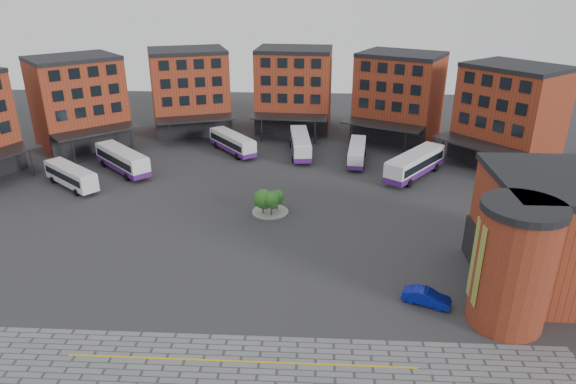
{
  "coord_description": "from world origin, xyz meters",
  "views": [
    {
      "loc": [
        7.13,
        -43.78,
        26.4
      ],
      "look_at": [
        4.31,
        8.9,
        4.0
      ],
      "focal_mm": 32.0,
      "sensor_mm": 36.0,
      "label": 1
    }
  ],
  "objects_px": {
    "tree_island": "(269,200)",
    "blue_car": "(427,297)",
    "bus_b": "(122,160)",
    "bus_c": "(232,142)",
    "bus_a": "(71,175)",
    "bus_f": "(415,164)",
    "bus_d": "(300,144)",
    "bus_e": "(357,152)"
  },
  "relations": [
    {
      "from": "bus_d",
      "to": "bus_a",
      "type": "bearing_deg",
      "value": -159.06
    },
    {
      "from": "tree_island",
      "to": "bus_a",
      "type": "distance_m",
      "value": 28.09
    },
    {
      "from": "tree_island",
      "to": "bus_b",
      "type": "xyz_separation_m",
      "value": [
        -22.34,
        13.15,
        0.05
      ]
    },
    {
      "from": "blue_car",
      "to": "bus_c",
      "type": "bearing_deg",
      "value": 52.11
    },
    {
      "from": "tree_island",
      "to": "bus_a",
      "type": "xyz_separation_m",
      "value": [
        -27.19,
        7.05,
        -0.03
      ]
    },
    {
      "from": "tree_island",
      "to": "bus_c",
      "type": "distance_m",
      "value": 23.99
    },
    {
      "from": "tree_island",
      "to": "blue_car",
      "type": "xyz_separation_m",
      "value": [
        15.27,
        -17.41,
        -1.07
      ]
    },
    {
      "from": "blue_car",
      "to": "bus_a",
      "type": "bearing_deg",
      "value": 82.22
    },
    {
      "from": "bus_d",
      "to": "blue_car",
      "type": "bearing_deg",
      "value": -78.47
    },
    {
      "from": "tree_island",
      "to": "bus_c",
      "type": "height_order",
      "value": "tree_island"
    },
    {
      "from": "tree_island",
      "to": "bus_f",
      "type": "relative_size",
      "value": 0.37
    },
    {
      "from": "bus_b",
      "to": "bus_d",
      "type": "distance_m",
      "value": 26.96
    },
    {
      "from": "bus_f",
      "to": "bus_d",
      "type": "bearing_deg",
      "value": -170.92
    },
    {
      "from": "bus_c",
      "to": "bus_f",
      "type": "bearing_deg",
      "value": -57.02
    },
    {
      "from": "bus_f",
      "to": "tree_island",
      "type": "bearing_deg",
      "value": -108.22
    },
    {
      "from": "bus_f",
      "to": "bus_a",
      "type": "bearing_deg",
      "value": -134.98
    },
    {
      "from": "bus_e",
      "to": "blue_car",
      "type": "xyz_separation_m",
      "value": [
        3.51,
        -36.53,
        -0.87
      ]
    },
    {
      "from": "bus_b",
      "to": "bus_d",
      "type": "relative_size",
      "value": 0.87
    },
    {
      "from": "bus_a",
      "to": "bus_f",
      "type": "bearing_deg",
      "value": -43.49
    },
    {
      "from": "bus_d",
      "to": "tree_island",
      "type": "bearing_deg",
      "value": -103.5
    },
    {
      "from": "bus_b",
      "to": "bus_d",
      "type": "xyz_separation_m",
      "value": [
        25.41,
        9.01,
        -0.02
      ]
    },
    {
      "from": "bus_d",
      "to": "bus_e",
      "type": "bearing_deg",
      "value": -24.95
    },
    {
      "from": "bus_a",
      "to": "bus_e",
      "type": "bearing_deg",
      "value": -33.97
    },
    {
      "from": "tree_island",
      "to": "blue_car",
      "type": "bearing_deg",
      "value": -48.75
    },
    {
      "from": "bus_a",
      "to": "blue_car",
      "type": "xyz_separation_m",
      "value": [
        42.46,
        -24.46,
        -1.04
      ]
    },
    {
      "from": "bus_b",
      "to": "blue_car",
      "type": "xyz_separation_m",
      "value": [
        37.61,
        -30.56,
        -1.13
      ]
    },
    {
      "from": "bus_b",
      "to": "bus_c",
      "type": "relative_size",
      "value": 1.02
    },
    {
      "from": "blue_car",
      "to": "tree_island",
      "type": "bearing_deg",
      "value": 63.42
    },
    {
      "from": "bus_c",
      "to": "blue_car",
      "type": "xyz_separation_m",
      "value": [
        23.09,
        -40.09,
        -0.98
      ]
    },
    {
      "from": "bus_f",
      "to": "blue_car",
      "type": "xyz_separation_m",
      "value": [
        -4.2,
        -30.77,
        -1.24
      ]
    },
    {
      "from": "tree_island",
      "to": "bus_e",
      "type": "bearing_deg",
      "value": 58.41
    },
    {
      "from": "bus_d",
      "to": "bus_e",
      "type": "relative_size",
      "value": 1.15
    },
    {
      "from": "bus_c",
      "to": "bus_d",
      "type": "xyz_separation_m",
      "value": [
        10.9,
        -0.51,
        0.12
      ]
    },
    {
      "from": "bus_a",
      "to": "bus_c",
      "type": "relative_size",
      "value": 0.94
    },
    {
      "from": "tree_island",
      "to": "bus_c",
      "type": "xyz_separation_m",
      "value": [
        -7.82,
        22.68,
        -0.09
      ]
    },
    {
      "from": "bus_b",
      "to": "blue_car",
      "type": "height_order",
      "value": "bus_b"
    },
    {
      "from": "bus_b",
      "to": "bus_f",
      "type": "height_order",
      "value": "bus_f"
    },
    {
      "from": "bus_e",
      "to": "bus_a",
      "type": "bearing_deg",
      "value": -156.08
    },
    {
      "from": "bus_b",
      "to": "bus_d",
      "type": "height_order",
      "value": "bus_b"
    },
    {
      "from": "bus_a",
      "to": "bus_f",
      "type": "distance_m",
      "value": 47.09
    },
    {
      "from": "bus_d",
      "to": "bus_e",
      "type": "xyz_separation_m",
      "value": [
        8.68,
        -3.05,
        -0.23
      ]
    },
    {
      "from": "bus_c",
      "to": "tree_island",
      "type": "bearing_deg",
      "value": -109.13
    }
  ]
}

